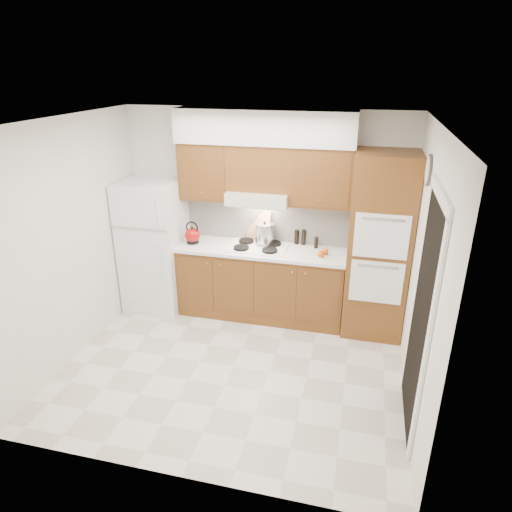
{
  "coord_description": "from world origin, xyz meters",
  "views": [
    {
      "loc": [
        1.22,
        -3.97,
        3.06
      ],
      "look_at": [
        0.14,
        0.45,
        1.15
      ],
      "focal_mm": 32.0,
      "sensor_mm": 36.0,
      "label": 1
    }
  ],
  "objects_px": {
    "fridge": "(155,246)",
    "oven_cabinet": "(379,247)",
    "kettle": "(192,235)",
    "stock_pot": "(265,233)"
  },
  "relations": [
    {
      "from": "kettle",
      "to": "fridge",
      "type": "bearing_deg",
      "value": 169.73
    },
    {
      "from": "oven_cabinet",
      "to": "stock_pot",
      "type": "relative_size",
      "value": 9.11
    },
    {
      "from": "oven_cabinet",
      "to": "kettle",
      "type": "distance_m",
      "value": 2.31
    },
    {
      "from": "fridge",
      "to": "oven_cabinet",
      "type": "height_order",
      "value": "oven_cabinet"
    },
    {
      "from": "fridge",
      "to": "kettle",
      "type": "bearing_deg",
      "value": 1.6
    },
    {
      "from": "fridge",
      "to": "stock_pot",
      "type": "bearing_deg",
      "value": 7.72
    },
    {
      "from": "fridge",
      "to": "oven_cabinet",
      "type": "distance_m",
      "value": 2.86
    },
    {
      "from": "kettle",
      "to": "stock_pot",
      "type": "height_order",
      "value": "stock_pot"
    },
    {
      "from": "fridge",
      "to": "oven_cabinet",
      "type": "xyz_separation_m",
      "value": [
        2.85,
        0.03,
        0.24
      ]
    },
    {
      "from": "stock_pot",
      "to": "fridge",
      "type": "bearing_deg",
      "value": -172.28
    }
  ]
}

